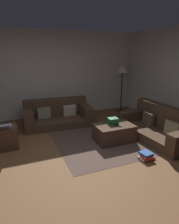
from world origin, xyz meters
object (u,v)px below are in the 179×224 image
(couch_right, at_px, (159,127))
(tv_remote, at_px, (118,126))
(laptop, at_px, (3,125))
(corner_lamp, at_px, (122,72))
(ottoman, at_px, (114,133))
(side_table, at_px, (5,137))
(couch_left, at_px, (57,115))
(gift_box, at_px, (113,121))
(book_stack, at_px, (147,156))

(couch_right, relative_size, tv_remote, 12.11)
(laptop, xyz_separation_m, corner_lamp, (3.69, 1.48, 0.80))
(laptop, height_order, corner_lamp, corner_lamp)
(ottoman, distance_m, corner_lamp, 2.66)
(couch_right, relative_size, corner_lamp, 1.24)
(side_table, xyz_separation_m, laptop, (0.00, -0.06, 0.29))
(couch_left, xyz_separation_m, laptop, (-1.38, -1.09, 0.27))
(couch_right, bearing_deg, gift_box, 67.91)
(tv_remote, distance_m, side_table, 2.45)
(tv_remote, distance_m, laptop, 2.44)
(side_table, bearing_deg, ottoman, -13.46)
(couch_left, relative_size, side_table, 3.56)
(ottoman, relative_size, laptop, 2.16)
(couch_left, relative_size, tv_remote, 11.57)
(gift_box, bearing_deg, side_table, 168.57)
(ottoman, xyz_separation_m, corner_lamp, (1.37, 1.98, 1.14))
(couch_left, distance_m, tv_remote, 1.95)
(couch_left, distance_m, side_table, 1.72)
(couch_right, bearing_deg, ottoman, 72.25)
(couch_left, height_order, tv_remote, couch_left)
(ottoman, xyz_separation_m, book_stack, (0.17, -0.98, -0.13))
(couch_left, bearing_deg, couch_right, 141.12)
(couch_left, relative_size, book_stack, 6.03)
(gift_box, xyz_separation_m, laptop, (-2.33, 0.41, 0.08))
(tv_remote, relative_size, book_stack, 0.52)
(couch_right, relative_size, gift_box, 8.77)
(couch_left, relative_size, gift_box, 8.39)
(couch_right, xyz_separation_m, tv_remote, (-1.03, 0.16, 0.12))
(book_stack, bearing_deg, tv_remote, 98.26)
(book_stack, height_order, corner_lamp, corner_lamp)
(side_table, distance_m, laptop, 0.30)
(couch_left, height_order, couch_right, couch_right)
(side_table, relative_size, laptop, 1.30)
(laptop, bearing_deg, corner_lamp, 21.90)
(tv_remote, bearing_deg, couch_right, -38.82)
(couch_right, distance_m, corner_lamp, 2.49)
(tv_remote, height_order, laptop, laptop)
(gift_box, bearing_deg, couch_left, 122.35)
(ottoman, bearing_deg, tv_remote, -68.34)
(tv_remote, relative_size, side_table, 0.31)
(side_table, height_order, book_stack, side_table)
(laptop, bearing_deg, book_stack, -30.68)
(side_table, bearing_deg, book_stack, -31.72)
(book_stack, bearing_deg, gift_box, 98.36)
(gift_box, xyz_separation_m, side_table, (-2.33, 0.47, -0.21))
(couch_left, distance_m, corner_lamp, 2.57)
(couch_right, height_order, side_table, couch_right)
(gift_box, xyz_separation_m, tv_remote, (0.03, -0.18, -0.06))
(ottoman, relative_size, gift_box, 3.90)
(ottoman, bearing_deg, side_table, 166.54)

